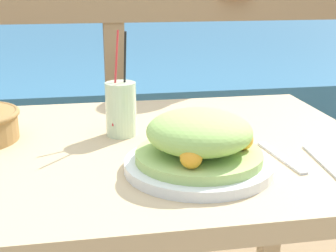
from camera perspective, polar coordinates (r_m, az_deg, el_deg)
The scene contains 7 objects.
patio_table at distance 1.09m, azimuth -3.96°, elevation -7.11°, with size 1.08×0.77×0.70m.
railing_fence at distance 1.67m, azimuth -6.51°, elevation 7.13°, with size 2.80×0.08×1.01m.
sea_backdrop at distance 4.22m, azimuth -8.51°, elevation 6.53°, with size 12.00×4.00×0.54m.
salad_plate at distance 0.89m, azimuth 3.81°, elevation -2.34°, with size 0.29×0.29×0.12m.
drink_glass at distance 1.10m, azimuth -5.75°, elevation 2.12°, with size 0.07×0.07×0.24m.
fork at distance 0.99m, azimuth 13.59°, elevation -3.71°, with size 0.03×0.18×0.00m.
knife at distance 0.99m, azimuth 18.31°, elevation -4.14°, with size 0.03×0.18×0.00m.
Camera 1 is at (-0.10, -0.98, 1.06)m, focal length 50.00 mm.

